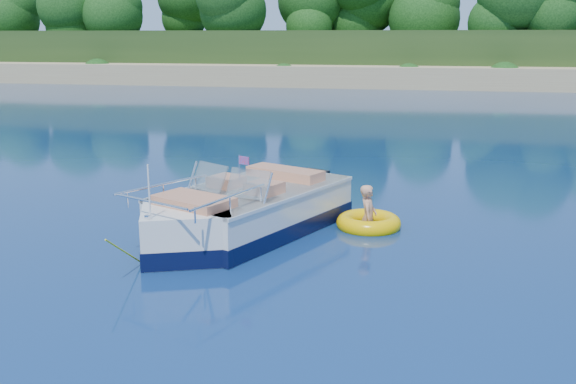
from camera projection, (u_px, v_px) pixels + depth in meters
name	position (u px, v px, depth m)	size (l,w,h in m)	color
ground	(295.00, 241.00, 11.66)	(160.00, 160.00, 0.00)	#091E41
shoreline	(404.00, 60.00, 72.08)	(170.00, 59.00, 6.00)	tan
treeline	(398.00, 10.00, 49.34)	(150.00, 7.12, 8.19)	black
motorboat	(241.00, 216.00, 11.95)	(3.53, 5.43, 1.93)	silver
tow_tube	(369.00, 223.00, 12.50)	(1.64, 1.64, 0.33)	#FABC01
boy	(368.00, 228.00, 12.46)	(0.49, 0.32, 1.35)	tan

